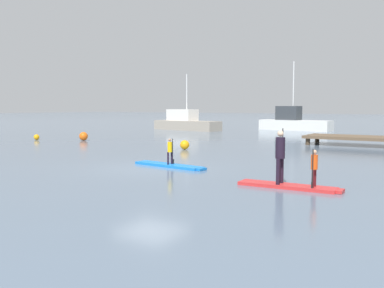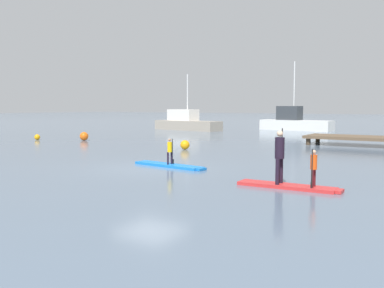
# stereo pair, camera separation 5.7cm
# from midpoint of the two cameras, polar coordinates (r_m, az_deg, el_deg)

# --- Properties ---
(ground_plane) EXTENTS (240.00, 240.00, 0.00)m
(ground_plane) POSITION_cam_midpoint_polar(r_m,az_deg,el_deg) (16.63, -5.45, -3.28)
(ground_plane) COLOR slate
(paddleboard_near) EXTENTS (3.41, 1.02, 0.10)m
(paddleboard_near) POSITION_cam_midpoint_polar(r_m,az_deg,el_deg) (17.12, -2.89, -2.85)
(paddleboard_near) COLOR blue
(paddleboard_near) RESTS_ON ground
(paddler_child_solo) EXTENTS (0.20, 0.37, 1.02)m
(paddler_child_solo) POSITION_cam_midpoint_polar(r_m,az_deg,el_deg) (17.06, -2.85, -0.80)
(paddler_child_solo) COLOR black
(paddler_child_solo) RESTS_ON paddleboard_near
(paddleboard_far) EXTENTS (3.07, 0.72, 0.10)m
(paddleboard_far) POSITION_cam_midpoint_polar(r_m,az_deg,el_deg) (13.02, 12.80, -5.49)
(paddleboard_far) COLOR red
(paddleboard_far) RESTS_ON ground
(paddler_adult) EXTENTS (0.29, 0.50, 1.64)m
(paddler_adult) POSITION_cam_midpoint_polar(r_m,az_deg,el_deg) (12.97, 11.67, -1.22)
(paddler_adult) COLOR black
(paddler_adult) RESTS_ON paddleboard_far
(paddler_child_front) EXTENTS (0.19, 0.38, 1.10)m
(paddler_child_front) POSITION_cam_midpoint_polar(r_m,az_deg,el_deg) (12.70, 15.93, -2.87)
(paddler_child_front) COLOR #4C1419
(paddler_child_front) RESTS_ON paddleboard_far
(fishing_boat_green_midground) EXTENTS (7.68, 3.14, 5.55)m
(fishing_boat_green_midground) POSITION_cam_midpoint_polar(r_m,az_deg,el_deg) (43.07, -0.73, 2.88)
(fishing_boat_green_midground) COLOR #9E9384
(fishing_boat_green_midground) RESTS_ON ground
(motor_boat_small_navy) EXTENTS (7.40, 2.59, 6.76)m
(motor_boat_small_navy) POSITION_cam_midpoint_polar(r_m,az_deg,el_deg) (43.82, 13.43, 2.85)
(motor_boat_small_navy) COLOR silver
(motor_boat_small_navy) RESTS_ON ground
(mooring_buoy_near) EXTENTS (0.60, 0.60, 0.60)m
(mooring_buoy_near) POSITION_cam_midpoint_polar(r_m,az_deg,el_deg) (30.99, -14.07, 1.01)
(mooring_buoy_near) COLOR orange
(mooring_buoy_near) RESTS_ON ground
(mooring_buoy_mid) EXTENTS (0.52, 0.52, 0.52)m
(mooring_buoy_mid) POSITION_cam_midpoint_polar(r_m,az_deg,el_deg) (23.82, -0.88, -0.11)
(mooring_buoy_mid) COLOR orange
(mooring_buoy_mid) RESTS_ON ground
(mooring_buoy_far) EXTENTS (0.40, 0.40, 0.40)m
(mooring_buoy_far) POSITION_cam_midpoint_polar(r_m,az_deg,el_deg) (32.53, -19.78, 0.87)
(mooring_buoy_far) COLOR orange
(mooring_buoy_far) RESTS_ON ground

